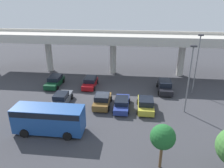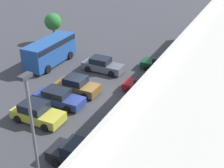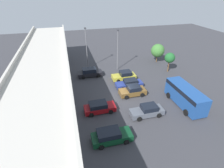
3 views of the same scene
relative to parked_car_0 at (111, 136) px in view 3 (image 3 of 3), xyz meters
name	(u,v)px [view 3 (image 3 of 3)]	position (x,y,z in m)	size (l,w,h in m)	color
ground_plane	(124,96)	(8.64, -4.54, -0.74)	(103.76, 103.76, 0.00)	#38383D
highway_overpass	(42,71)	(8.64, 7.17, 5.25)	(49.60, 7.14, 7.34)	#BCB7AD
parked_car_0	(111,136)	(0.00, 0.00, 0.00)	(2.12, 4.67, 1.55)	#0C381E
parked_car_1	(147,111)	(3.16, -6.02, 0.00)	(2.02, 4.67, 1.60)	#515660
parked_car_2	(99,107)	(5.72, 0.20, -0.02)	(2.08, 4.43, 1.51)	maroon
parked_car_3	(133,91)	(8.61, -5.96, 0.02)	(2.21, 4.34, 1.66)	brown
parked_car_4	(129,84)	(11.21, -6.35, -0.06)	(2.04, 4.77, 1.43)	navy
parked_car_5	(124,76)	(14.24, -6.40, 0.02)	(2.23, 4.48, 1.65)	gold
parked_car_6	(90,73)	(17.29, -0.22, 0.05)	(2.16, 4.77, 1.68)	black
shuttle_bus	(185,95)	(3.98, -12.43, 1.00)	(7.31, 2.69, 2.93)	#1E478C
lamp_post_near_aisle	(86,46)	(21.35, -0.42, 4.28)	(0.70, 0.35, 8.65)	slate
lamp_post_mid_lot	(118,47)	(19.06, -6.47, 4.17)	(0.70, 0.35, 8.44)	slate
tree_front_centre	(170,58)	(15.15, -16.37, 2.31)	(2.07, 2.07, 4.11)	brown
tree_front_right	(158,51)	(20.70, -16.66, 2.03)	(3.04, 3.04, 4.30)	brown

